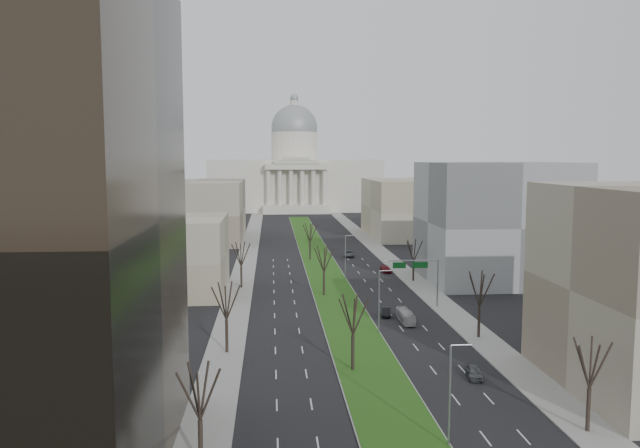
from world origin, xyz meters
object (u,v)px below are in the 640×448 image
car_black (386,312)px  car_grey_far (349,254)px  car_red (386,269)px  box_van (406,316)px  car_grey_near (474,372)px

car_black → car_grey_far: 59.37m
car_red → box_van: size_ratio=0.67×
car_grey_far → box_van: box_van is taller
car_black → car_grey_near: bearing=-70.4°
car_grey_near → car_red: bearing=97.9°
car_grey_near → box_van: 24.50m
car_grey_near → car_grey_far: (-3.36, 87.71, 0.07)m
car_red → box_van: bearing=-99.9°
car_red → car_black: bearing=-104.0°
car_grey_near → car_grey_far: size_ratio=0.74×
car_red → box_van: box_van is taller
car_black → box_van: 4.61m
car_red → car_grey_near: bearing=-95.3°
car_black → car_red: (6.90, 37.47, -0.00)m
car_black → box_van: bearing=-50.5°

